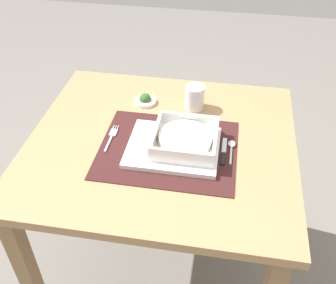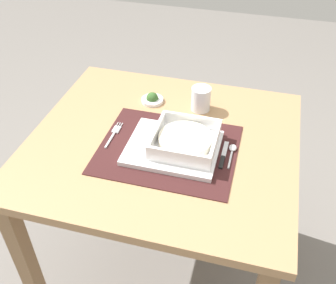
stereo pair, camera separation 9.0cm
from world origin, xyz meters
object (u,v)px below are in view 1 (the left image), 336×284
object	(u,v)px
dining_table	(162,164)
spoon	(232,146)
butter_knife	(224,153)
porridge_bowl	(185,140)
condiment_saucer	(145,100)
drinking_glass	(195,98)
fork	(112,136)

from	to	relation	value
dining_table	spoon	size ratio (longest dim) A/B	7.82
dining_table	butter_knife	distance (m)	0.23
porridge_bowl	spoon	xyz separation A→B (m)	(0.14, 0.03, -0.03)
spoon	porridge_bowl	bearing A→B (deg)	-166.53
porridge_bowl	condiment_saucer	world-z (taller)	porridge_bowl
dining_table	spoon	world-z (taller)	spoon
dining_table	drinking_glass	distance (m)	0.26
porridge_bowl	spoon	world-z (taller)	porridge_bowl
condiment_saucer	drinking_glass	bearing A→B (deg)	-0.17
condiment_saucer	dining_table	bearing A→B (deg)	-64.73
porridge_bowl	condiment_saucer	xyz separation A→B (m)	(-0.18, 0.24, -0.03)
dining_table	drinking_glass	xyz separation A→B (m)	(0.08, 0.21, 0.14)
fork	spoon	world-z (taller)	spoon
spoon	butter_knife	size ratio (longest dim) A/B	0.85
butter_knife	condiment_saucer	bearing A→B (deg)	138.86
fork	butter_knife	bearing A→B (deg)	-4.83
porridge_bowl	drinking_glass	size ratio (longest dim) A/B	2.26
fork	spoon	size ratio (longest dim) A/B	1.24
porridge_bowl	butter_knife	bearing A→B (deg)	-1.53
spoon	butter_knife	bearing A→B (deg)	-122.78
drinking_glass	condiment_saucer	xyz separation A→B (m)	(-0.18, 0.00, -0.03)
fork	butter_knife	xyz separation A→B (m)	(0.36, -0.02, 0.00)
spoon	drinking_glass	xyz separation A→B (m)	(-0.14, 0.21, 0.03)
porridge_bowl	butter_knife	distance (m)	0.13
dining_table	butter_knife	world-z (taller)	butter_knife
drinking_glass	condiment_saucer	distance (m)	0.18
porridge_bowl	spoon	distance (m)	0.15
fork	condiment_saucer	size ratio (longest dim) A/B	1.70
condiment_saucer	butter_knife	bearing A→B (deg)	-38.64
porridge_bowl	spoon	bearing A→B (deg)	11.53
dining_table	porridge_bowl	xyz separation A→B (m)	(0.08, -0.03, 0.14)
dining_table	porridge_bowl	bearing A→B (deg)	-20.81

